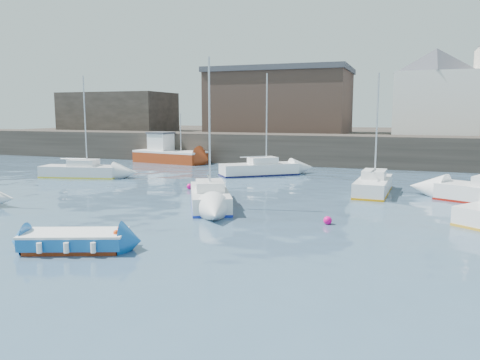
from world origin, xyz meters
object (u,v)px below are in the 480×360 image
(sailboat_f, at_px, (373,185))
(buoy_far, at_px, (190,189))
(sailboat_e, at_px, (81,171))
(buoy_mid, at_px, (328,224))
(sailboat_b, at_px, (210,197))
(sailboat_h, at_px, (260,169))
(fishing_boat, at_px, (168,153))
(blue_dinghy, at_px, (75,240))

(sailboat_f, bearing_deg, buoy_far, -168.28)
(sailboat_e, height_order, buoy_mid, sailboat_e)
(sailboat_f, relative_size, buoy_mid, 19.22)
(sailboat_b, height_order, sailboat_e, sailboat_b)
(sailboat_f, distance_m, sailboat_h, 11.36)
(sailboat_e, height_order, buoy_far, sailboat_e)
(sailboat_h, relative_size, buoy_mid, 20.95)
(sailboat_e, bearing_deg, sailboat_h, 24.92)
(buoy_mid, bearing_deg, sailboat_h, 117.68)
(fishing_boat, xyz_separation_m, sailboat_b, (13.33, -19.87, -0.46))
(sailboat_f, height_order, sailboat_h, sailboat_h)
(sailboat_b, distance_m, sailboat_e, 16.26)
(sailboat_f, bearing_deg, sailboat_b, -138.32)
(sailboat_e, distance_m, buoy_mid, 23.44)
(blue_dinghy, bearing_deg, buoy_far, 98.76)
(fishing_boat, bearing_deg, sailboat_b, -56.15)
(sailboat_f, xyz_separation_m, buoy_mid, (-1.40, -9.56, -0.54))
(sailboat_e, xyz_separation_m, buoy_far, (10.88, -2.41, -0.52))
(sailboat_f, relative_size, sailboat_h, 0.92)
(buoy_far, bearing_deg, sailboat_b, -53.70)
(fishing_boat, xyz_separation_m, sailboat_h, (12.05, -6.39, -0.44))
(sailboat_f, xyz_separation_m, sailboat_h, (-9.60, 6.08, 0.00))
(blue_dinghy, bearing_deg, buoy_mid, 41.91)
(sailboat_b, relative_size, buoy_mid, 20.20)
(sailboat_h, relative_size, buoy_far, 21.59)
(sailboat_h, bearing_deg, buoy_far, -105.31)
(blue_dinghy, height_order, sailboat_h, sailboat_h)
(sailboat_h, height_order, buoy_mid, sailboat_h)
(fishing_boat, bearing_deg, blue_dinghy, -67.94)
(sailboat_e, xyz_separation_m, buoy_mid, (21.42, -9.49, -0.52))
(buoy_mid, height_order, buoy_far, buoy_mid)
(buoy_far, bearing_deg, sailboat_f, 11.72)
(buoy_far, bearing_deg, fishing_boat, 123.01)
(sailboat_b, bearing_deg, buoy_mid, -17.25)
(sailboat_h, bearing_deg, sailboat_b, -84.57)
(sailboat_e, distance_m, sailboat_f, 22.83)
(blue_dinghy, relative_size, sailboat_f, 0.54)
(fishing_boat, bearing_deg, buoy_mid, -47.40)
(blue_dinghy, distance_m, sailboat_h, 23.09)
(sailboat_b, height_order, sailboat_f, sailboat_b)
(blue_dinghy, relative_size, buoy_far, 10.66)
(blue_dinghy, height_order, fishing_boat, fishing_boat)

